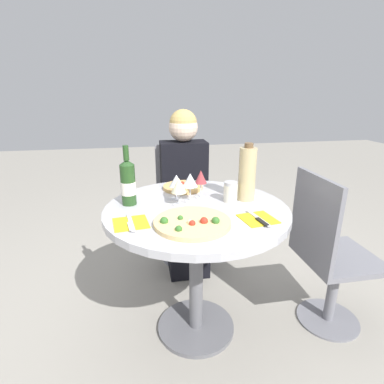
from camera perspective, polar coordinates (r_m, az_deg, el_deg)
ground_plane at (r=1.93m, az=0.74°, el=-24.40°), size 12.00×12.00×0.00m
dining_table at (r=1.57m, az=0.84°, el=-7.66°), size 0.93×0.93×0.77m
chair_behind_diner at (r=2.42m, az=-1.77°, el=-2.55°), size 0.40×0.40×0.92m
seated_diner at (r=2.25m, az=-1.29°, el=-0.97°), size 0.34×0.42×1.20m
chair_empty_side at (r=1.87m, az=24.44°, el=-11.20°), size 0.40×0.40×0.92m
pizza_large at (r=1.32m, az=0.05°, el=-5.79°), size 0.34×0.34×0.05m
pizza_small_far at (r=1.78m, az=-1.66°, el=0.99°), size 0.23×0.23×0.05m
wine_bottle at (r=1.55m, az=-12.09°, el=1.76°), size 0.08×0.08×0.31m
tall_carafe at (r=1.60m, az=10.47°, el=3.45°), size 0.09×0.09×0.31m
sugar_shaker at (r=1.58m, az=7.36°, el=0.02°), size 0.07×0.07×0.11m
wine_glass_center at (r=1.56m, az=-0.35°, el=2.21°), size 0.08×0.08×0.15m
wine_glass_front_left at (r=1.51m, az=-2.54°, el=1.21°), size 0.08×0.08×0.14m
wine_glass_back_left at (r=1.60m, az=-2.98°, el=2.05°), size 0.08×0.08×0.13m
wine_glass_back_right at (r=1.62m, az=1.69°, el=2.76°), size 0.07×0.07×0.15m
place_setting_left at (r=1.36m, az=-11.59°, el=-5.83°), size 0.17×0.19×0.01m
place_setting_right at (r=1.40m, az=12.49°, el=-5.02°), size 0.17×0.19×0.01m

